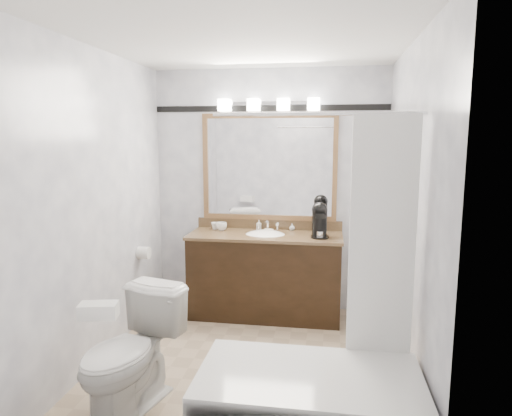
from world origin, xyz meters
name	(u,v)px	position (x,y,z in m)	size (l,w,h in m)	color
room	(247,211)	(0.00, 0.00, 1.25)	(2.42, 2.62, 2.52)	tan
vanity	(265,273)	(0.00, 1.02, 0.44)	(1.53, 0.58, 0.97)	black
mirror	(269,167)	(0.00, 1.28, 1.50)	(1.40, 0.04, 1.10)	olive
vanity_light_bar	(269,104)	(0.00, 1.23, 2.13)	(1.02, 0.14, 0.12)	silver
accent_stripe	(269,108)	(0.00, 1.29, 2.10)	(2.40, 0.01, 0.06)	black
bathtub	(313,399)	(0.55, -0.90, 0.28)	(1.30, 0.75, 1.96)	white
tp_roll	(144,253)	(-1.14, 0.66, 0.70)	(0.12, 0.12, 0.11)	white
toilet	(130,354)	(-0.66, -0.75, 0.40)	(0.44, 0.78, 0.80)	white
tissue_box	(98,311)	(-0.66, -1.12, 0.84)	(0.21, 0.12, 0.09)	white
coffee_maker	(320,219)	(0.54, 0.98, 1.02)	(0.18, 0.22, 0.34)	black
cup_left	(222,226)	(-0.47, 1.12, 0.89)	(0.11, 0.11, 0.09)	white
cup_right	(215,226)	(-0.56, 1.18, 0.89)	(0.08, 0.08, 0.07)	white
soap_bottle_a	(259,225)	(-0.10, 1.23, 0.90)	(0.05, 0.05, 0.10)	white
soap_bottle_b	(292,227)	(0.25, 1.23, 0.89)	(0.06, 0.06, 0.07)	white
soap_bar	(269,230)	(0.02, 1.13, 0.86)	(0.09, 0.06, 0.03)	beige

